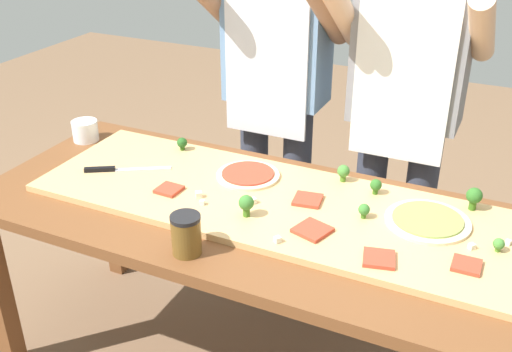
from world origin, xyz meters
TOP-DOWN VIEW (x-y plane):
  - prep_table at (0.00, 0.00)m, footprint 1.84×0.80m
  - cutting_board at (0.05, 0.05)m, footprint 1.60×0.54m
  - chefs_knife at (-0.53, 0.00)m, footprint 0.28×0.18m
  - pizza_whole_tomato_red at (-0.08, 0.16)m, footprint 0.23×0.23m
  - pizza_whole_pesto_green at (0.56, 0.12)m, footprint 0.26×0.26m
  - pizza_slice_far_right at (0.18, 0.09)m, footprint 0.10×0.10m
  - pizza_slice_far_left at (0.48, -0.14)m, footprint 0.11×0.11m
  - pizza_slice_near_left at (0.26, -0.08)m, footprint 0.12×0.12m
  - pizza_slice_near_right at (0.71, -0.07)m, footprint 0.08×0.08m
  - pizza_slice_center at (-0.27, -0.05)m, footprint 0.08×0.08m
  - broccoli_floret_back_right at (0.37, 0.23)m, footprint 0.04×0.04m
  - broccoli_floret_back_mid at (0.24, 0.27)m, footprint 0.04×0.04m
  - broccoli_floret_front_right at (0.78, 0.05)m, footprint 0.03×0.03m
  - broccoli_floret_center_left at (0.68, 0.27)m, footprint 0.05×0.05m
  - broccoli_floret_center_right at (-0.41, 0.26)m, footprint 0.04×0.04m
  - broccoli_floret_back_left at (0.38, 0.07)m, footprint 0.04×0.04m
  - broccoli_floret_front_mid at (0.04, -0.08)m, footprint 0.05×0.05m
  - cheese_crumble_a at (-0.16, -0.04)m, footprint 0.03×0.03m
  - cheese_crumble_b at (0.80, 0.10)m, footprint 0.02×0.02m
  - cheese_crumble_c at (0.71, 0.03)m, footprint 0.02×0.02m
  - cheese_crumble_d at (0.19, -0.18)m, footprint 0.02×0.02m
  - cheese_crumble_e at (-0.12, -0.08)m, footprint 0.02×0.02m
  - cheese_crumble_f at (0.02, 0.00)m, footprint 0.03×0.03m
  - flour_cup at (-0.84, 0.21)m, footprint 0.10×0.10m
  - sauce_jar at (-0.04, -0.31)m, footprint 0.09×0.09m
  - cook_left at (-0.16, 0.58)m, footprint 0.54×0.39m
  - cook_right at (0.36, 0.58)m, footprint 0.54×0.39m

SIDE VIEW (x-z plane):
  - prep_table at x=0.00m, z-range 0.28..1.02m
  - cutting_board at x=0.05m, z-range 0.74..0.77m
  - chefs_knife at x=-0.53m, z-range 0.76..0.78m
  - pizza_slice_far_right at x=0.18m, z-range 0.77..0.78m
  - pizza_slice_far_left at x=0.48m, z-range 0.77..0.78m
  - pizza_slice_near_left at x=0.26m, z-range 0.77..0.78m
  - pizza_slice_near_right at x=0.71m, z-range 0.77..0.78m
  - pizza_slice_center at x=-0.27m, z-range 0.77..0.78m
  - pizza_whole_tomato_red at x=-0.08m, z-range 0.77..0.78m
  - pizza_whole_pesto_green at x=0.56m, z-range 0.77..0.78m
  - cheese_crumble_b at x=0.80m, z-range 0.77..0.78m
  - cheese_crumble_e at x=-0.12m, z-range 0.77..0.78m
  - cheese_crumble_c at x=0.71m, z-range 0.77..0.78m
  - cheese_crumble_d at x=0.19m, z-range 0.77..0.78m
  - cheese_crumble_f at x=0.02m, z-range 0.77..0.78m
  - cheese_crumble_a at x=-0.16m, z-range 0.77..0.79m
  - flour_cup at x=-0.84m, z-range 0.74..0.82m
  - broccoli_floret_front_right at x=0.78m, z-range 0.77..0.81m
  - broccoli_floret_back_left at x=0.38m, z-range 0.77..0.82m
  - broccoli_floret_center_right at x=-0.41m, z-range 0.77..0.82m
  - broccoli_floret_back_right at x=0.37m, z-range 0.77..0.82m
  - broccoli_floret_back_mid at x=0.24m, z-range 0.77..0.83m
  - sauce_jar at x=-0.04m, z-range 0.74..0.87m
  - broccoli_floret_front_mid at x=0.04m, z-range 0.77..0.85m
  - broccoli_floret_center_left at x=0.68m, z-range 0.77..0.85m
  - cook_left at x=-0.16m, z-range 0.16..1.83m
  - cook_right at x=0.36m, z-range 0.16..1.83m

